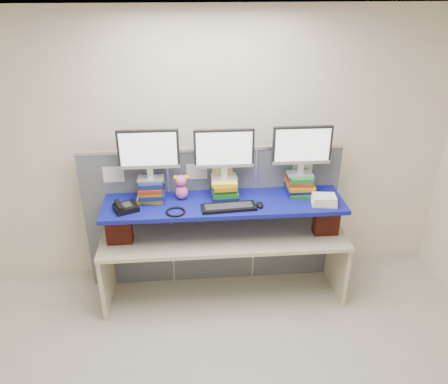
{
  "coord_description": "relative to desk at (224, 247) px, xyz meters",
  "views": [
    {
      "loc": [
        -0.23,
        -2.15,
        3.02
      ],
      "look_at": [
        0.09,
        1.49,
        1.19
      ],
      "focal_mm": 35.0,
      "sensor_mm": 36.0,
      "label": 1
    }
  ],
  "objects": [
    {
      "name": "room",
      "position": [
        -0.09,
        -1.49,
        0.82
      ],
      "size": [
        5.0,
        4.0,
        2.8
      ],
      "color": "#F8E6CC",
      "rests_on": "ground"
    },
    {
      "name": "cubicle_partition",
      "position": [
        -0.09,
        0.29,
        0.19
      ],
      "size": [
        2.6,
        0.06,
        1.53
      ],
      "color": "#50565E",
      "rests_on": "ground"
    },
    {
      "name": "desk",
      "position": [
        0.0,
        0.0,
        0.0
      ],
      "size": [
        2.4,
        0.72,
        0.73
      ],
      "rotation": [
        0.0,
        0.0,
        -0.01
      ],
      "color": "beige",
      "rests_on": "ground"
    },
    {
      "name": "brick_pier_left",
      "position": [
        -1.0,
        -0.04,
        0.31
      ],
      "size": [
        0.24,
        0.13,
        0.32
      ],
      "primitive_type": "cube",
      "rotation": [
        0.0,
        0.0,
        -0.01
      ],
      "color": "maroon",
      "rests_on": "desk"
    },
    {
      "name": "brick_pier_right",
      "position": [
        1.0,
        -0.06,
        0.31
      ],
      "size": [
        0.24,
        0.13,
        0.32
      ],
      "primitive_type": "cube",
      "rotation": [
        0.0,
        0.0,
        -0.01
      ],
      "color": "maroon",
      "rests_on": "desk"
    },
    {
      "name": "blue_board",
      "position": [
        0.0,
        0.0,
        0.49
      ],
      "size": [
        2.28,
        0.59,
        0.04
      ],
      "primitive_type": "cube",
      "rotation": [
        0.0,
        0.0,
        -0.01
      ],
      "color": "#100A81",
      "rests_on": "brick_pier_left"
    },
    {
      "name": "book_stack_left",
      "position": [
        -0.68,
        0.13,
        0.61
      ],
      "size": [
        0.26,
        0.32,
        0.2
      ],
      "color": "yellow",
      "rests_on": "blue_board"
    },
    {
      "name": "book_stack_center",
      "position": [
        0.01,
        0.12,
        0.61
      ],
      "size": [
        0.26,
        0.29,
        0.19
      ],
      "color": "#111B4C",
      "rests_on": "blue_board"
    },
    {
      "name": "book_stack_right",
      "position": [
        0.75,
        0.12,
        0.61
      ],
      "size": [
        0.26,
        0.3,
        0.2
      ],
      "color": "#1A6224",
      "rests_on": "blue_board"
    },
    {
      "name": "monitor_left",
      "position": [
        -0.68,
        0.12,
        0.99
      ],
      "size": [
        0.56,
        0.16,
        0.49
      ],
      "rotation": [
        0.0,
        0.0,
        -0.01
      ],
      "color": "#B5B5BA",
      "rests_on": "book_stack_left"
    },
    {
      "name": "monitor_center",
      "position": [
        0.01,
        0.12,
        0.97
      ],
      "size": [
        0.56,
        0.16,
        0.49
      ],
      "rotation": [
        0.0,
        0.0,
        -0.01
      ],
      "color": "#B5B5BA",
      "rests_on": "book_stack_center"
    },
    {
      "name": "monitor_right",
      "position": [
        0.74,
        0.11,
        0.99
      ],
      "size": [
        0.56,
        0.16,
        0.49
      ],
      "rotation": [
        0.0,
        0.0,
        -0.01
      ],
      "color": "#B5B5BA",
      "rests_on": "book_stack_right"
    },
    {
      "name": "keyboard",
      "position": [
        0.03,
        -0.14,
        0.53
      ],
      "size": [
        0.51,
        0.2,
        0.03
      ],
      "rotation": [
        0.0,
        0.0,
        0.07
      ],
      "color": "black",
      "rests_on": "blue_board"
    },
    {
      "name": "mouse",
      "position": [
        0.32,
        -0.13,
        0.53
      ],
      "size": [
        0.09,
        0.13,
        0.04
      ],
      "primitive_type": "ellipsoid",
      "rotation": [
        0.0,
        0.0,
        -0.28
      ],
      "color": "black",
      "rests_on": "blue_board"
    },
    {
      "name": "desk_phone",
      "position": [
        -0.91,
        -0.09,
        0.54
      ],
      "size": [
        0.26,
        0.25,
        0.09
      ],
      "rotation": [
        0.0,
        0.0,
        0.41
      ],
      "color": "black",
      "rests_on": "blue_board"
    },
    {
      "name": "headset",
      "position": [
        -0.45,
        -0.18,
        0.52
      ],
      "size": [
        0.23,
        0.23,
        0.02
      ],
      "primitive_type": "torus",
      "rotation": [
        0.0,
        0.0,
        -0.33
      ],
      "color": "black",
      "rests_on": "blue_board"
    },
    {
      "name": "plush_toy",
      "position": [
        -0.4,
        0.09,
        0.64
      ],
      "size": [
        0.14,
        0.11,
        0.25
      ],
      "rotation": [
        0.0,
        0.0,
        -0.38
      ],
      "color": "#E0559F",
      "rests_on": "blue_board"
    },
    {
      "name": "binder_stack",
      "position": [
        0.93,
        -0.13,
        0.55
      ],
      "size": [
        0.26,
        0.22,
        0.08
      ],
      "rotation": [
        0.0,
        0.0,
        -0.16
      ],
      "color": "#ECE6C9",
      "rests_on": "blue_board"
    }
  ]
}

